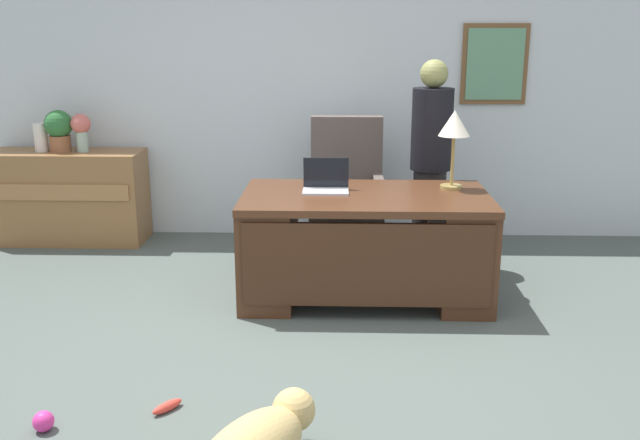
% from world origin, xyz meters
% --- Properties ---
extents(ground_plane, '(12.00, 12.00, 0.00)m').
position_xyz_m(ground_plane, '(0.00, 0.00, 0.00)').
color(ground_plane, '#4C5651').
extents(back_wall, '(7.00, 0.16, 2.70)m').
position_xyz_m(back_wall, '(0.01, 2.60, 1.35)').
color(back_wall, silver).
rests_on(back_wall, ground_plane).
extents(desk, '(1.71, 0.95, 0.75)m').
position_xyz_m(desk, '(0.44, 0.96, 0.41)').
color(desk, '#4C2B19').
rests_on(desk, ground_plane).
extents(credenza, '(1.34, 0.50, 0.81)m').
position_xyz_m(credenza, '(-2.16, 2.25, 0.41)').
color(credenza, olive).
rests_on(credenza, ground_plane).
extents(armchair, '(0.60, 0.59, 1.15)m').
position_xyz_m(armchair, '(0.31, 1.96, 0.50)').
color(armchair, '#564C47').
rests_on(armchair, ground_plane).
extents(person_standing, '(0.32, 0.32, 1.63)m').
position_xyz_m(person_standing, '(0.97, 1.72, 0.84)').
color(person_standing, '#262323').
rests_on(person_standing, ground_plane).
extents(laptop, '(0.32, 0.22, 0.22)m').
position_xyz_m(laptop, '(0.16, 1.07, 0.81)').
color(laptop, '#B2B5BA').
rests_on(laptop, desk).
extents(desk_lamp, '(0.22, 0.22, 0.56)m').
position_xyz_m(desk_lamp, '(1.05, 1.18, 1.18)').
color(desk_lamp, '#9E8447').
rests_on(desk_lamp, desk).
extents(vase_with_flowers, '(0.17, 0.17, 0.33)m').
position_xyz_m(vase_with_flowers, '(-1.99, 2.25, 1.01)').
color(vase_with_flowers, '#9AB6A5').
rests_on(vase_with_flowers, credenza).
extents(vase_empty, '(0.12, 0.12, 0.25)m').
position_xyz_m(vase_empty, '(-2.35, 2.25, 0.94)').
color(vase_empty, silver).
rests_on(vase_empty, credenza).
extents(potted_plant, '(0.24, 0.24, 0.36)m').
position_xyz_m(potted_plant, '(-2.18, 2.25, 1.01)').
color(potted_plant, brown).
rests_on(potted_plant, credenza).
extents(dog_toy_ball, '(0.10, 0.10, 0.10)m').
position_xyz_m(dog_toy_ball, '(-1.15, -0.82, 0.05)').
color(dog_toy_ball, '#D8338C').
rests_on(dog_toy_ball, ground_plane).
extents(dog_toy_plush, '(0.15, 0.17, 0.05)m').
position_xyz_m(dog_toy_plush, '(-0.60, -0.63, 0.03)').
color(dog_toy_plush, '#E53F33').
rests_on(dog_toy_plush, ground_plane).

